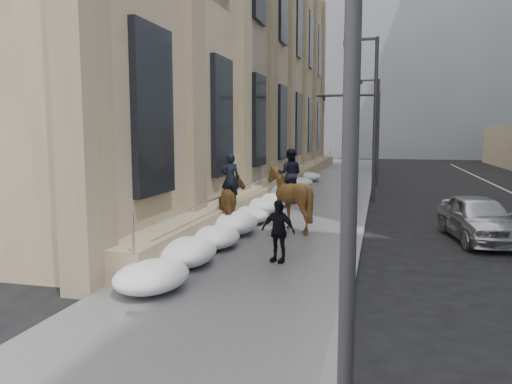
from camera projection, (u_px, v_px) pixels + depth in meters
ground at (241, 274)px, 12.15m from camera, size 140.00×140.00×0.00m
sidewalk at (303, 210)px, 21.78m from camera, size 5.00×80.00×0.12m
curb at (364, 212)px, 21.15m from camera, size 0.24×80.00×0.12m
limestone_building at (246, 45)px, 31.58m from camera, size 6.10×44.00×18.00m
bg_building_mid at (390, 53)px, 67.30m from camera, size 30.00×12.00×28.00m
bg_building_far at (325, 92)px, 81.74m from camera, size 24.00×12.00×20.00m
streetlight_near at (337, 22)px, 5.17m from camera, size 1.71×0.24×8.00m
streetlight_mid at (372, 108)px, 24.43m from camera, size 1.71×0.24×8.00m
streetlight_far at (376, 119)px, 43.69m from camera, size 1.71×0.24×8.00m
traffic_signal at (363, 123)px, 32.36m from camera, size 4.10×0.22×6.00m
snow_bank at (262, 205)px, 20.25m from camera, size 1.70×18.10×0.76m
mounted_horse_left at (234, 201)px, 16.90m from camera, size 1.70×2.41×2.59m
mounted_horse_right at (289, 195)px, 16.96m from camera, size 1.90×2.10×2.76m
pedestrian at (278, 231)px, 12.75m from camera, size 1.02×0.64×1.61m
car_silver at (478, 218)px, 15.78m from camera, size 2.33×4.50×1.47m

